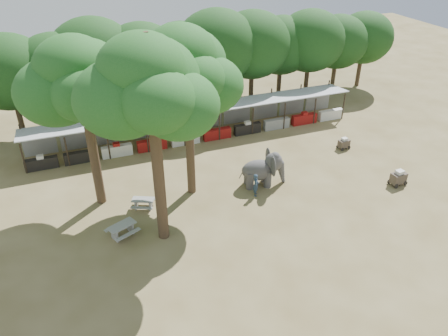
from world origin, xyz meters
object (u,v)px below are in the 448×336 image
object	(u,v)px
yard_tree_center	(147,89)
cart_back	(344,143)
handler	(256,185)
picnic_table_far	(143,202)
yard_tree_back	(183,71)
yard_tree_left	(79,83)
elephant	(263,169)
picnic_table_near	(122,229)
cart_front	(398,178)

from	to	relation	value
yard_tree_center	cart_back	size ratio (longest dim) A/B	11.41
cart_back	handler	bearing A→B (deg)	-166.79
picnic_table_far	yard_tree_back	bearing A→B (deg)	40.64
yard_tree_back	handler	xyz separation A→B (m)	(4.06, -2.19, -7.72)
yard_tree_left	handler	world-z (taller)	yard_tree_left
elephant	picnic_table_near	bearing A→B (deg)	-157.48
yard_tree_center	elephant	bearing A→B (deg)	19.54
yard_tree_left	yard_tree_back	world-z (taller)	yard_tree_back
yard_tree_left	yard_tree_center	distance (m)	5.92
yard_tree_left	picnic_table_near	xyz separation A→B (m)	(0.86, -4.31, -7.67)
yard_tree_center	picnic_table_far	bearing A→B (deg)	97.49
yard_tree_back	handler	world-z (taller)	yard_tree_back
yard_tree_left	yard_tree_back	bearing A→B (deg)	-9.46
yard_tree_left	picnic_table_near	world-z (taller)	yard_tree_left
yard_tree_left	picnic_table_near	distance (m)	8.84
picnic_table_near	cart_back	bearing A→B (deg)	-9.49
yard_tree_back	cart_back	xyz separation A→B (m)	(13.55, 1.37, -8.07)
picnic_table_near	cart_front	xyz separation A→B (m)	(19.15, -1.27, 0.03)
elephant	picnic_table_far	distance (m)	8.53
yard_tree_left	cart_front	distance (m)	22.13
elephant	picnic_table_far	bearing A→B (deg)	-170.59
picnic_table_near	cart_front	bearing A→B (deg)	-27.35
handler	picnic_table_near	bearing A→B (deg)	120.44
elephant	handler	bearing A→B (deg)	-123.76
yard_tree_left	yard_tree_center	xyz separation A→B (m)	(3.00, -5.00, 1.01)
yard_tree_left	handler	size ratio (longest dim) A/B	6.71
picnic_table_far	handler	bearing A→B (deg)	15.47
yard_tree_center	elephant	world-z (taller)	yard_tree_center
elephant	cart_back	distance (m)	8.85
picnic_table_near	yard_tree_back	bearing A→B (deg)	9.20
picnic_table_far	cart_back	world-z (taller)	cart_back
handler	cart_front	world-z (taller)	handler
yard_tree_back	picnic_table_near	xyz separation A→B (m)	(-5.14, -3.31, -8.01)
handler	cart_back	size ratio (longest dim) A/B	1.56
handler	picnic_table_near	distance (m)	9.28
yard_tree_center	cart_back	distance (m)	19.47
yard_tree_left	yard_tree_center	world-z (taller)	yard_tree_center
elephant	picnic_table_far	world-z (taller)	elephant
yard_tree_back	elephant	world-z (taller)	yard_tree_back
picnic_table_far	yard_tree_center	bearing A→B (deg)	-57.77
elephant	yard_tree_center	bearing A→B (deg)	-149.97
yard_tree_center	handler	world-z (taller)	yard_tree_center
elephant	cart_back	size ratio (longest dim) A/B	3.16
cart_back	yard_tree_back	bearing A→B (deg)	178.43
picnic_table_far	cart_front	distance (m)	17.78
elephant	cart_back	xyz separation A→B (m)	(8.45, 2.50, -0.77)
picnic_table_far	cart_back	size ratio (longest dim) A/B	1.73
picnic_table_far	elephant	bearing A→B (deg)	23.66
yard_tree_center	picnic_table_near	bearing A→B (deg)	162.15
picnic_table_far	yard_tree_left	bearing A→B (deg)	167.63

